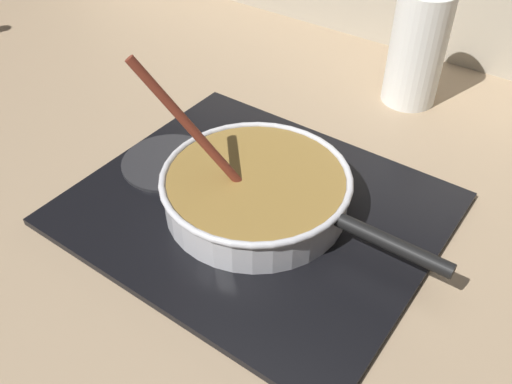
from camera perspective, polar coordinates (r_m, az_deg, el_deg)
The scene contains 6 objects.
ground at distance 0.87m, azimuth -5.92°, elevation -5.78°, with size 2.40×1.60×0.04m, color #9E8466.
hob_plate at distance 0.89m, azimuth 0.00°, elevation -1.74°, with size 0.56×0.48×0.01m, color black.
burner_ring at distance 0.88m, azimuth 0.00°, elevation -1.26°, with size 0.19×0.19×0.01m, color #592D0C.
spare_burner at distance 0.98m, azimuth -9.10°, elevation 3.09°, with size 0.16×0.16×0.01m, color #262628.
cooking_pan at distance 0.86m, azimuth 0.07°, elevation 0.22°, with size 0.47×0.30×0.26m.
paper_towel_roll at distance 1.17m, azimuth 16.39°, elevation 14.07°, with size 0.11×0.11×0.23m, color white.
Camera 1 is at (0.42, -0.43, 0.61)m, focal length 38.54 mm.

